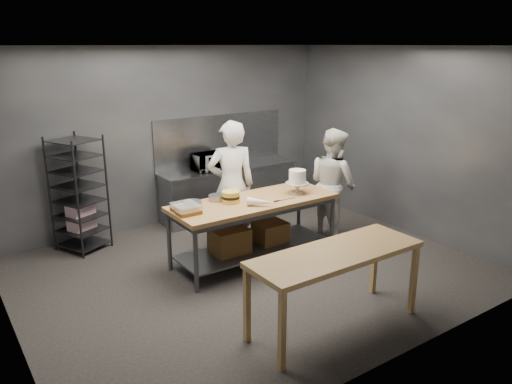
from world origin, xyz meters
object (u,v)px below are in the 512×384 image
(microwave, at_px, (209,162))
(layer_cake, at_px, (231,197))
(work_table, at_px, (251,224))
(chef_right, at_px, (333,184))
(chef_behind, at_px, (231,185))
(near_counter, at_px, (336,259))
(frosted_cake_stand, at_px, (297,178))
(speed_rack, at_px, (79,195))

(microwave, height_order, layer_cake, microwave)
(work_table, bearing_deg, chef_right, 2.83)
(chef_behind, bearing_deg, microwave, -85.99)
(near_counter, distance_m, microwave, 3.95)
(work_table, relative_size, near_counter, 1.20)
(chef_right, xyz_separation_m, frosted_cake_stand, (-0.87, -0.17, 0.26))
(microwave, relative_size, layer_cake, 2.20)
(frosted_cake_stand, distance_m, layer_cake, 1.06)
(near_counter, relative_size, speed_rack, 1.14)
(chef_behind, relative_size, frosted_cake_stand, 5.61)
(chef_right, height_order, microwave, chef_right)
(frosted_cake_stand, bearing_deg, near_counter, -117.46)
(work_table, distance_m, layer_cake, 0.52)
(layer_cake, bearing_deg, frosted_cake_stand, -9.27)
(near_counter, xyz_separation_m, chef_right, (1.84, 2.04, 0.07))
(chef_behind, xyz_separation_m, microwave, (0.35, 1.31, 0.07))
(near_counter, height_order, layer_cake, layer_cake)
(near_counter, height_order, chef_behind, chef_behind)
(chef_behind, xyz_separation_m, frosted_cake_stand, (0.69, -0.71, 0.16))
(frosted_cake_stand, bearing_deg, layer_cake, 170.73)
(speed_rack, bearing_deg, frosted_cake_stand, -36.60)
(near_counter, xyz_separation_m, chef_behind, (0.28, 2.58, 0.17))
(near_counter, bearing_deg, speed_rack, 113.30)
(frosted_cake_stand, bearing_deg, microwave, 99.69)
(speed_rack, distance_m, frosted_cake_stand, 3.27)
(chef_behind, relative_size, microwave, 3.63)
(speed_rack, distance_m, layer_cake, 2.37)
(work_table, relative_size, frosted_cake_stand, 6.85)
(chef_right, xyz_separation_m, layer_cake, (-1.90, -0.00, 0.11))
(speed_rack, height_order, layer_cake, speed_rack)
(microwave, relative_size, frosted_cake_stand, 1.55)
(chef_behind, bearing_deg, layer_cake, 76.41)
(near_counter, xyz_separation_m, microwave, (0.63, 3.89, 0.24))
(chef_right, distance_m, layer_cake, 1.91)
(near_counter, bearing_deg, layer_cake, 91.80)
(chef_right, relative_size, frosted_cake_stand, 5.06)
(near_counter, relative_size, chef_behind, 1.02)
(speed_rack, xyz_separation_m, layer_cake, (1.58, -1.77, 0.14))
(chef_behind, xyz_separation_m, layer_cake, (-0.34, -0.54, 0.02))
(chef_right, bearing_deg, layer_cake, 93.23)
(work_table, relative_size, chef_right, 1.35)
(frosted_cake_stand, height_order, layer_cake, frosted_cake_stand)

